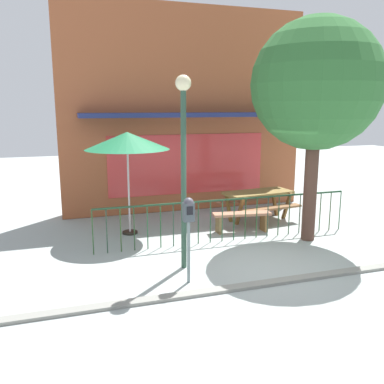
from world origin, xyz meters
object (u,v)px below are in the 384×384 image
(picnic_table_left, at_px, (258,198))
(street_lamp, at_px, (183,143))
(patio_bench, at_px, (242,218))
(street_tree, at_px, (316,85))
(patio_umbrella, at_px, (127,141))
(parking_meter_near, at_px, (189,218))

(picnic_table_left, relative_size, street_lamp, 0.56)
(patio_bench, distance_m, street_lamp, 3.28)
(street_tree, bearing_deg, picnic_table_left, 100.11)
(street_tree, height_order, street_lamp, street_tree)
(patio_umbrella, xyz_separation_m, street_lamp, (0.61, -2.43, 0.13))
(picnic_table_left, xyz_separation_m, street_lamp, (-2.84, -2.59, 1.72))
(picnic_table_left, distance_m, patio_umbrella, 3.80)
(patio_bench, xyz_separation_m, street_lamp, (-1.97, -1.72, 1.98))
(picnic_table_left, height_order, street_lamp, street_lamp)
(patio_bench, distance_m, parking_meter_near, 3.29)
(patio_bench, bearing_deg, street_lamp, -138.91)
(parking_meter_near, bearing_deg, street_tree, 23.27)
(patio_bench, bearing_deg, parking_meter_near, -131.11)
(patio_umbrella, relative_size, street_lamp, 0.69)
(picnic_table_left, xyz_separation_m, patio_umbrella, (-3.45, -0.15, 1.58))
(patio_umbrella, height_order, street_lamp, street_lamp)
(picnic_table_left, height_order, street_tree, street_tree)
(street_lamp, bearing_deg, picnic_table_left, 42.35)
(picnic_table_left, bearing_deg, patio_bench, -134.93)
(picnic_table_left, height_order, patio_bench, picnic_table_left)
(street_lamp, bearing_deg, patio_umbrella, 104.08)
(picnic_table_left, xyz_separation_m, parking_meter_near, (-2.96, -3.26, 0.54))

